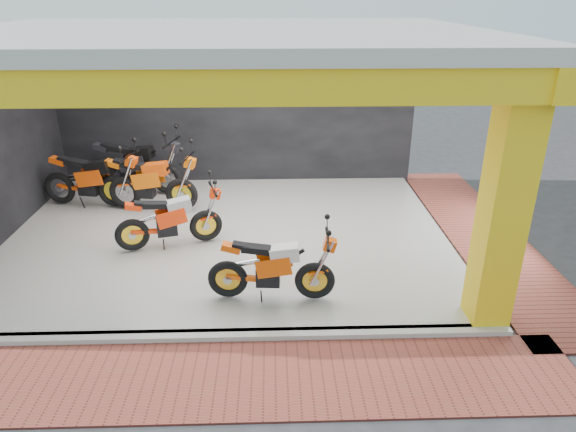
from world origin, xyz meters
name	(u,v)px	position (x,y,z in m)	size (l,w,h in m)	color
ground	(219,297)	(0.00, 0.00, 0.00)	(80.00, 80.00, 0.00)	#2D2D30
showroom_floor	(228,236)	(0.00, 2.00, 0.05)	(8.00, 6.00, 0.10)	beige
showroom_ceiling	(218,35)	(0.00, 2.00, 3.60)	(8.40, 6.40, 0.20)	beige
back_wall	(235,110)	(0.00, 5.10, 1.75)	(8.20, 0.20, 3.50)	black
corner_column	(504,206)	(3.75, -0.75, 1.75)	(0.50, 0.50, 3.50)	yellow
header_beam_front	(193,86)	(0.00, -1.00, 3.30)	(8.40, 0.30, 0.40)	yellow
header_beam_right	(465,54)	(4.00, 2.00, 3.30)	(0.30, 6.40, 0.40)	yellow
floor_kerb	(211,336)	(0.00, -1.02, 0.05)	(8.00, 0.20, 0.10)	beige
paver_front	(204,379)	(0.00, -1.80, 0.01)	(9.00, 1.40, 0.03)	brown
paver_right	(483,234)	(4.80, 2.00, 0.01)	(1.40, 7.00, 0.03)	brown
moto_hero	(315,263)	(1.43, -0.25, 0.69)	(1.94, 0.72, 1.19)	#F0510A
moto_row_a	(205,211)	(-0.36, 1.70, 0.70)	(1.95, 0.72, 1.19)	#FF370A
moto_row_b	(123,177)	(-2.18, 3.26, 0.79)	(2.26, 0.84, 1.38)	#FF4C0A
moto_row_c	(180,179)	(-1.01, 3.14, 0.79)	(2.25, 0.83, 1.37)	orange
moto_row_d	(165,163)	(-1.49, 4.08, 0.82)	(2.36, 0.88, 1.44)	black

